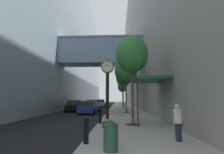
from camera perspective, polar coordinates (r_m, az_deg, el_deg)
ground_plane at (r=29.71m, az=-0.67°, el=-11.59°), size 110.00×110.00×0.00m
sidewalk_right at (r=32.68m, az=4.17°, el=-11.10°), size 5.11×80.00×0.14m
building_block_left at (r=37.65m, az=-18.78°, el=14.03°), size 21.53×80.00×31.51m
building_block_right at (r=37.16m, az=15.37°, el=17.84°), size 9.00×80.00×35.74m
street_clock at (r=10.08m, az=-1.71°, el=-4.31°), size 0.84×0.55×4.45m
bollard_nearest at (r=6.74m, az=-9.49°, el=-18.55°), size 0.21×0.21×1.07m
bollard_third at (r=11.64m, az=-4.34°, el=-14.03°), size 0.21×0.21×1.07m
street_tree_near at (r=11.59m, az=7.29°, el=8.12°), size 2.36×2.36×6.39m
street_tree_mid_near at (r=20.24m, az=5.13°, el=2.42°), size 2.97×2.97×7.14m
street_tree_mid_far at (r=28.94m, az=4.28°, el=-0.50°), size 2.78×2.78×7.11m
street_tree_far at (r=37.59m, az=3.84°, el=-3.62°), size 2.29×2.29×5.90m
trash_bin at (r=5.82m, az=-0.46°, el=-20.61°), size 0.53×0.53×1.05m
pedestrian_walking at (r=7.57m, az=23.22°, el=-14.82°), size 0.52×0.50×1.58m
storefront_awning at (r=12.09m, az=13.43°, el=-1.35°), size 2.40×3.60×3.30m
car_silver_near at (r=35.71m, az=-4.09°, el=-9.63°), size 2.12×4.49×1.67m
car_grey_mid at (r=30.05m, az=-7.57°, el=-9.94°), size 2.11×4.16×1.66m
car_black_far at (r=24.05m, az=-13.66°, el=-10.36°), size 2.12×4.08×1.65m
car_blue_trailing at (r=20.68m, az=-8.49°, el=-11.00°), size 2.24×4.69×1.60m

